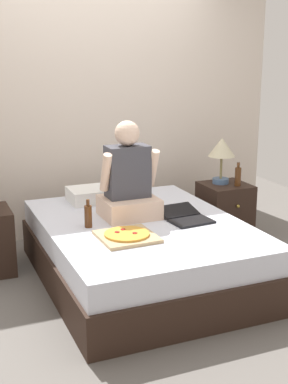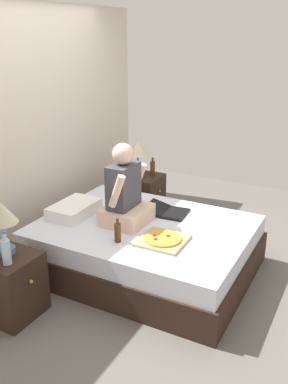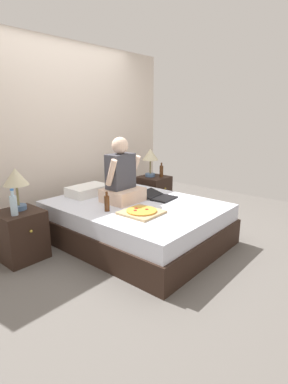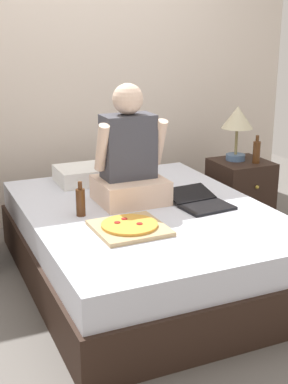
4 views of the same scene
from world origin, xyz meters
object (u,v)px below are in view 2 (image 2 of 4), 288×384
lamp_on_left_nightstand (1,216)px  beer_bottle_on_bed (118,232)px  nightstand_left (10,285)px  water_bottle (6,251)px  nightstand_right (143,196)px  laptop (169,211)px  beer_bottle (153,168)px  person_seated (125,194)px  bed (144,247)px  pizza_box (163,240)px  lamp_on_right_nightstand (138,150)px

lamp_on_left_nightstand → beer_bottle_on_bed: size_ratio=2.05×
nightstand_left → lamp_on_left_nightstand: 0.60m
water_bottle → nightstand_right: size_ratio=0.51×
nightstand_right → beer_bottle_on_bed: bearing=-159.3°
lamp_on_left_nightstand → laptop: size_ratio=1.02×
nightstand_left → beer_bottle: size_ratio=2.34×
person_seated → bed: bearing=-77.1°
bed → water_bottle: water_bottle is taller
bed → beer_bottle_on_bed: size_ratio=9.17×
beer_bottle_on_bed → pizza_box: bearing=-62.3°
lamp_on_left_nightstand → beer_bottle_on_bed: 0.98m
laptop → person_seated: bearing=144.1°
person_seated → beer_bottle_on_bed: bearing=-158.9°
pizza_box → beer_bottle_on_bed: 0.40m
lamp_on_right_nightstand → lamp_on_left_nightstand: bearing=180.0°
pizza_box → water_bottle: bearing=138.9°
nightstand_right → lamp_on_right_nightstand: (-0.03, 0.05, 0.60)m
nightstand_right → beer_bottle_on_bed: size_ratio=2.44×
lamp_on_left_nightstand → beer_bottle: (2.33, -0.15, -0.23)m
person_seated → pizza_box: (-0.20, -0.50, -0.27)m
bed → person_seated: (-0.04, 0.19, 0.53)m
water_bottle → laptop: water_bottle is taller
person_seated → beer_bottle_on_bed: size_ratio=3.55×
lamp_on_left_nightstand → nightstand_right: 2.33m
nightstand_right → nightstand_left: bearing=180.0°
bed → person_seated: size_ratio=2.59×
bed → nightstand_right: bearing=28.9°
nightstand_left → nightstand_right: size_ratio=1.00×
person_seated → beer_bottle_on_bed: person_seated is taller
nightstand_left → water_bottle: bearing=-131.7°
water_bottle → nightstand_right: (2.38, 0.09, -0.38)m
lamp_on_right_nightstand → beer_bottle: size_ratio=1.96×
lamp_on_right_nightstand → pizza_box: (-1.36, -0.99, -0.36)m
person_seated → pizza_box: 0.60m
laptop → water_bottle: bearing=157.9°
lamp_on_left_nightstand → person_seated: bearing=-25.0°
lamp_on_right_nightstand → pizza_box: lamp_on_right_nightstand is taller
nightstand_left → water_bottle: (-0.08, -0.09, 0.38)m
lamp_on_right_nightstand → laptop: size_ratio=1.02×
nightstand_right → pizza_box: size_ratio=1.31×
lamp_on_right_nightstand → pizza_box: bearing=-143.9°
beer_bottle → person_seated: bearing=-164.6°
bed → lamp_on_left_nightstand: lamp_on_left_nightstand is taller
nightstand_left → pizza_box: nightstand_left is taller
beer_bottle → pizza_box: size_ratio=0.56×
nightstand_right → pizza_box: (-1.39, -0.94, 0.24)m
bed → beer_bottle_on_bed: (-0.43, 0.04, 0.34)m
nightstand_left → nightstand_right: (2.30, 0.00, 0.00)m
lamp_on_left_nightstand → water_bottle: size_ratio=1.63×
water_bottle → bed: bearing=-23.9°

